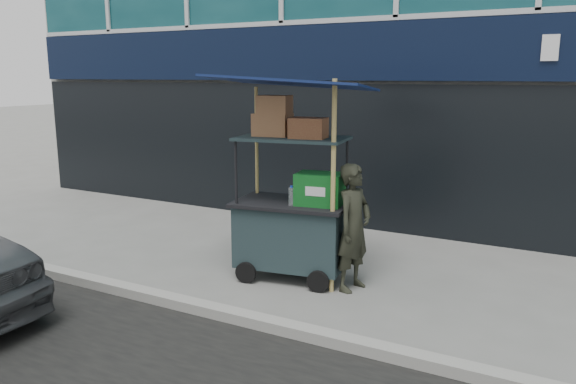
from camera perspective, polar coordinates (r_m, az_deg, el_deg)
The scene contains 4 objects.
ground at distance 6.08m, azimuth -1.87°, elevation -12.87°, with size 80.00×80.00×0.00m, color slate.
curb at distance 5.90m, azimuth -2.88°, elevation -13.04°, with size 80.00×0.18×0.12m, color gray.
vendor_cart at distance 7.02m, azimuth 0.56°, elevation -1.72°, with size 2.08×1.61×2.55m.
vendor_man at distance 6.70m, azimuth 6.69°, elevation -3.61°, with size 0.56×0.37×1.53m, color black.
Camera 1 is at (2.80, -4.77, 2.53)m, focal length 35.00 mm.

